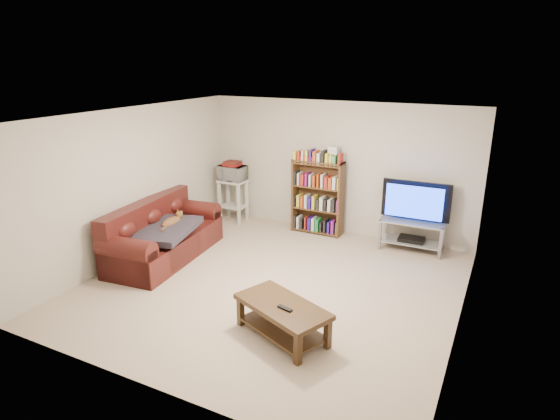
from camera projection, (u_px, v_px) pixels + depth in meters
The scene contains 19 objects.
floor at pixel (274, 285), 6.73m from camera, with size 5.00×5.00×0.00m, color #C9B196.
ceiling at pixel (273, 116), 5.98m from camera, with size 5.00×5.00×0.00m, color white.
wall_back at pixel (337, 168), 8.48m from camera, with size 5.00×5.00×0.00m, color beige.
wall_front at pixel (147, 280), 4.23m from camera, with size 5.00×5.00×0.00m, color beige.
wall_left at pixel (134, 184), 7.42m from camera, with size 5.00×5.00×0.00m, color beige.
wall_right at pixel (469, 235), 5.29m from camera, with size 5.00×5.00×0.00m, color beige.
sofa at pixel (161, 238), 7.58m from camera, with size 1.15×2.25×0.92m.
blanket at pixel (165, 230), 7.32m from camera, with size 0.84×1.08×0.10m, color #2E2833.
cat at pixel (171, 222), 7.48m from camera, with size 0.24×0.59×0.18m, color brown, non-canonical shape.
coffee_table at pixel (282, 314), 5.41m from camera, with size 1.28×0.97×0.42m.
remote at pixel (285, 308), 5.26m from camera, with size 0.19×0.05×0.02m, color black.
tv_stand at pixel (412, 230), 7.84m from camera, with size 1.06×0.49×0.52m.
television at pixel (415, 202), 7.69m from camera, with size 1.13×0.15×0.65m, color black.
dvd_player at pixel (411, 239), 7.89m from camera, with size 0.42×0.29×0.06m, color black.
bookshelf at pixel (318, 196), 8.52m from camera, with size 0.94×0.30×1.36m.
shelf_clutter at pixel (324, 155), 8.26m from camera, with size 0.69×0.21×0.28m.
microwave_stand at pixel (233, 195), 9.21m from camera, with size 0.53×0.39×0.84m.
microwave at pixel (232, 173), 9.07m from camera, with size 0.52×0.35×0.29m, color silver.
game_boxes at pixel (232, 164), 9.02m from camera, with size 0.30×0.27×0.05m, color maroon.
Camera 1 is at (2.80, -5.38, 3.12)m, focal length 30.00 mm.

